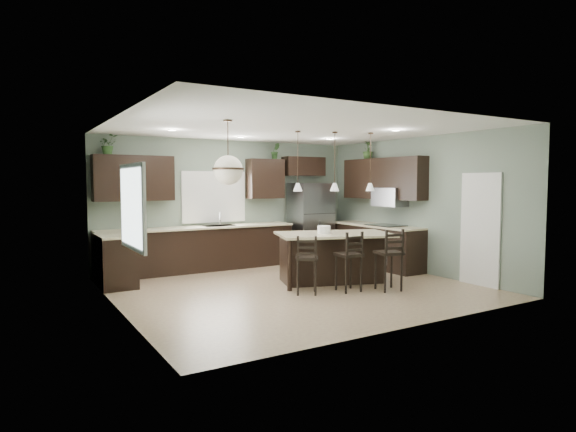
# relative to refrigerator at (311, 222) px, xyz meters

# --- Properties ---
(ground) EXTENTS (6.00, 6.00, 0.00)m
(ground) POSITION_rel_refrigerator_xyz_m (-1.86, -2.28, -0.93)
(ground) COLOR #9E8466
(ground) RESTS_ON ground
(pantry_door) EXTENTS (0.04, 0.82, 2.04)m
(pantry_door) POSITION_rel_refrigerator_xyz_m (1.12, -3.83, 0.09)
(pantry_door) COLOR white
(pantry_door) RESTS_ON ground
(window_back) EXTENTS (1.35, 0.02, 1.00)m
(window_back) POSITION_rel_refrigerator_xyz_m (-2.26, 0.45, 0.62)
(window_back) COLOR white
(window_back) RESTS_ON room_shell
(window_left) EXTENTS (0.02, 1.10, 1.00)m
(window_left) POSITION_rel_refrigerator_xyz_m (-4.84, -3.08, 0.62)
(window_left) COLOR white
(window_left) RESTS_ON room_shell
(left_return_cabs) EXTENTS (0.60, 0.90, 0.90)m
(left_return_cabs) POSITION_rel_refrigerator_xyz_m (-4.56, -0.58, -0.48)
(left_return_cabs) COLOR black
(left_return_cabs) RESTS_ON ground
(left_return_countertop) EXTENTS (0.66, 0.96, 0.04)m
(left_return_countertop) POSITION_rel_refrigerator_xyz_m (-4.54, -0.58, -0.01)
(left_return_countertop) COLOR beige
(left_return_countertop) RESTS_ON left_return_cabs
(back_lower_cabs) EXTENTS (4.20, 0.60, 0.90)m
(back_lower_cabs) POSITION_rel_refrigerator_xyz_m (-2.71, 0.17, -0.48)
(back_lower_cabs) COLOR black
(back_lower_cabs) RESTS_ON ground
(back_countertop) EXTENTS (4.20, 0.66, 0.04)m
(back_countertop) POSITION_rel_refrigerator_xyz_m (-2.71, 0.15, -0.01)
(back_countertop) COLOR beige
(back_countertop) RESTS_ON back_lower_cabs
(sink_inset) EXTENTS (0.70, 0.45, 0.01)m
(sink_inset) POSITION_rel_refrigerator_xyz_m (-2.26, 0.15, 0.01)
(sink_inset) COLOR gray
(sink_inset) RESTS_ON back_countertop
(faucet) EXTENTS (0.02, 0.02, 0.28)m
(faucet) POSITION_rel_refrigerator_xyz_m (-2.26, 0.12, 0.16)
(faucet) COLOR silver
(faucet) RESTS_ON back_countertop
(back_upper_left) EXTENTS (1.55, 0.34, 0.90)m
(back_upper_left) POSITION_rel_refrigerator_xyz_m (-4.01, 0.30, 1.02)
(back_upper_left) COLOR black
(back_upper_left) RESTS_ON room_shell
(back_upper_right) EXTENTS (0.85, 0.34, 0.90)m
(back_upper_right) POSITION_rel_refrigerator_xyz_m (-1.06, 0.30, 1.02)
(back_upper_right) COLOR black
(back_upper_right) RESTS_ON room_shell
(fridge_header) EXTENTS (1.05, 0.34, 0.45)m
(fridge_header) POSITION_rel_refrigerator_xyz_m (-0.01, 0.30, 1.32)
(fridge_header) COLOR black
(fridge_header) RESTS_ON room_shell
(right_lower_cabs) EXTENTS (0.60, 2.35, 0.90)m
(right_lower_cabs) POSITION_rel_refrigerator_xyz_m (0.84, -1.41, -0.48)
(right_lower_cabs) COLOR black
(right_lower_cabs) RESTS_ON ground
(right_countertop) EXTENTS (0.66, 2.35, 0.04)m
(right_countertop) POSITION_rel_refrigerator_xyz_m (0.82, -1.41, -0.01)
(right_countertop) COLOR beige
(right_countertop) RESTS_ON right_lower_cabs
(cooktop) EXTENTS (0.58, 0.75, 0.02)m
(cooktop) POSITION_rel_refrigerator_xyz_m (0.82, -1.68, 0.02)
(cooktop) COLOR black
(cooktop) RESTS_ON right_countertop
(wall_oven_front) EXTENTS (0.01, 0.72, 0.60)m
(wall_oven_front) POSITION_rel_refrigerator_xyz_m (0.54, -1.68, -0.48)
(wall_oven_front) COLOR gray
(wall_oven_front) RESTS_ON right_lower_cabs
(right_upper_cabs) EXTENTS (0.34, 2.35, 0.90)m
(right_upper_cabs) POSITION_rel_refrigerator_xyz_m (0.97, -1.41, 1.02)
(right_upper_cabs) COLOR black
(right_upper_cabs) RESTS_ON room_shell
(microwave) EXTENTS (0.40, 0.75, 0.40)m
(microwave) POSITION_rel_refrigerator_xyz_m (0.92, -1.68, 0.62)
(microwave) COLOR gray
(microwave) RESTS_ON right_upper_cabs
(refrigerator) EXTENTS (0.90, 0.74, 1.85)m
(refrigerator) POSITION_rel_refrigerator_xyz_m (0.00, 0.00, 0.00)
(refrigerator) COLOR gray
(refrigerator) RESTS_ON ground
(kitchen_island) EXTENTS (2.34, 1.78, 0.92)m
(kitchen_island) POSITION_rel_refrigerator_xyz_m (-0.98, -2.25, -0.46)
(kitchen_island) COLOR black
(kitchen_island) RESTS_ON ground
(serving_dish) EXTENTS (0.24, 0.24, 0.14)m
(serving_dish) POSITION_rel_refrigerator_xyz_m (-1.17, -2.19, 0.07)
(serving_dish) COLOR white
(serving_dish) RESTS_ON kitchen_island
(bar_stool_left) EXTENTS (0.51, 0.51, 1.00)m
(bar_stool_left) POSITION_rel_refrigerator_xyz_m (-1.94, -2.79, -0.43)
(bar_stool_left) COLOR black
(bar_stool_left) RESTS_ON ground
(bar_stool_center) EXTENTS (0.41, 0.41, 1.04)m
(bar_stool_center) POSITION_rel_refrigerator_xyz_m (-1.22, -2.99, -0.40)
(bar_stool_center) COLOR black
(bar_stool_center) RESTS_ON ground
(bar_stool_right) EXTENTS (0.47, 0.47, 1.08)m
(bar_stool_right) POSITION_rel_refrigerator_xyz_m (-0.59, -3.30, -0.39)
(bar_stool_right) COLOR black
(bar_stool_right) RESTS_ON ground
(pendant_left) EXTENTS (0.17, 0.17, 1.10)m
(pendant_left) POSITION_rel_refrigerator_xyz_m (-1.64, -2.03, 1.32)
(pendant_left) COLOR white
(pendant_left) RESTS_ON room_shell
(pendant_center) EXTENTS (0.17, 0.17, 1.10)m
(pendant_center) POSITION_rel_refrigerator_xyz_m (-0.98, -2.25, 1.32)
(pendant_center) COLOR silver
(pendant_center) RESTS_ON room_shell
(pendant_right) EXTENTS (0.17, 0.17, 1.10)m
(pendant_right) POSITION_rel_refrigerator_xyz_m (-0.31, -2.48, 1.32)
(pendant_right) COLOR white
(pendant_right) RESTS_ON room_shell
(chandelier) EXTENTS (0.48, 0.48, 0.97)m
(chandelier) POSITION_rel_refrigerator_xyz_m (-3.35, -2.78, 1.39)
(chandelier) COLOR beige
(chandelier) RESTS_ON room_shell
(plant_back_left) EXTENTS (0.42, 0.39, 0.38)m
(plant_back_left) POSITION_rel_refrigerator_xyz_m (-4.49, 0.27, 1.67)
(plant_back_left) COLOR #27481F
(plant_back_left) RESTS_ON back_upper_left
(plant_back_right) EXTENTS (0.23, 0.20, 0.37)m
(plant_back_right) POSITION_rel_refrigerator_xyz_m (-0.81, 0.27, 1.66)
(plant_back_right) COLOR #26481F
(plant_back_right) RESTS_ON back_upper_right
(plant_right_wall) EXTENTS (0.30, 0.30, 0.42)m
(plant_right_wall) POSITION_rel_refrigerator_xyz_m (0.94, -0.92, 1.68)
(plant_right_wall) COLOR #2D481F
(plant_right_wall) RESTS_ON right_upper_cabs
(room_shell) EXTENTS (6.00, 6.00, 6.00)m
(room_shell) POSITION_rel_refrigerator_xyz_m (-1.86, -2.28, 0.77)
(room_shell) COLOR slate
(room_shell) RESTS_ON ground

